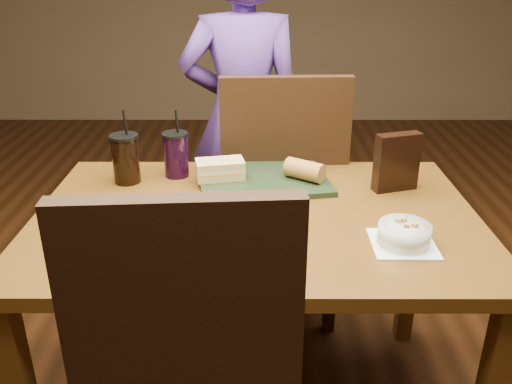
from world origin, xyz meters
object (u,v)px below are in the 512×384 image
Objects in this scene: dining_table at (256,241)px; tray_near at (190,236)px; diner at (243,118)px; salad_bowl at (212,219)px; baguette_far at (305,170)px; chip_bag at (397,162)px; soup_bowl at (404,234)px; cup_cola at (126,158)px; sandwich_far at (220,169)px; chair_far at (282,190)px; tray_far at (263,180)px; sandwich_near at (123,220)px; cup_berry at (176,154)px; baguette_near at (236,246)px.

dining_table is 3.10× the size of tray_near.
diner reaches higher than salad_bowl.
chip_bag reaches higher than baguette_far.
baguette_far is at bearing 119.58° from soup_bowl.
sandwich_far is at bearing -2.00° from cup_cola.
salad_bowl reaches higher than baguette_far.
chip_bag is (0.56, 0.33, 0.04)m from salad_bowl.
chair_far reaches higher than chip_bag.
sandwich_near reaches higher than tray_far.
sandwich_far is (-0.00, 0.38, -0.01)m from salad_bowl.
cup_cola reaches higher than chip_bag.
cup_cola is at bearing -152.08° from chair_far.
cup_berry is at bearing 101.91° from tray_near.
tray_near is at bearing 137.58° from baguette_near.
cup_cola is (-0.82, 0.42, 0.05)m from soup_bowl.
soup_bowl is 0.71× the size of cup_berry.
chair_far is at bearing 27.92° from cup_cola.
salad_bowl is at bearing -127.60° from dining_table.
diner is 9.08× the size of soup_bowl.
salad_bowl is at bearing -107.99° from chair_far.
cup_berry is at bearing 68.61° from diner.
cup_cola is (-0.59, 0.02, 0.03)m from baguette_far.
sandwich_near is 0.43m from cup_berry.
salad_bowl reaches higher than sandwich_far.
chip_bag reaches higher than sandwich_near.
sandwich_near reaches higher than dining_table.
tray_near is at bearing -10.31° from sandwich_near.
sandwich_far reaches higher than tray_far.
chair_far is 0.83m from baguette_near.
cup_cola is (-0.31, 0.39, 0.03)m from salad_bowl.
chip_bag is at bearing -7.89° from tray_far.
salad_bowl is 1.40× the size of soup_bowl.
baguette_far is (0.28, -0.01, 0.00)m from sandwich_far.
diner is 8.15× the size of chip_bag.
salad_bowl reaches higher than tray_far.
sandwich_near is (-0.25, 0.03, -0.02)m from salad_bowl.
cup_berry reaches higher than chip_bag.
sandwich_far is (0.24, 0.35, 0.01)m from sandwich_near.
cup_cola is at bearing 128.78° from salad_bowl.
cup_cola reaches higher than tray_far.
chair_far is 0.34m from tray_far.
chip_bag is at bearing 80.77° from soup_bowl.
diner reaches higher than baguette_near.
baguette_near is at bearing -61.44° from salad_bowl.
cup_berry is at bearing 168.99° from tray_far.
cup_cola is 1.07× the size of cup_berry.
chip_bag is (0.29, -0.04, 0.04)m from baguette_far.
salad_bowl is 0.50m from cup_cola.
baguette_far is at bearing 154.64° from chip_bag.
chip_bag reaches higher than baguette_near.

